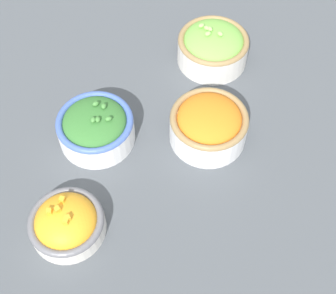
# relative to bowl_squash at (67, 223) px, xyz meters

# --- Properties ---
(ground_plane) EXTENTS (3.00, 3.00, 0.00)m
(ground_plane) POSITION_rel_bowl_squash_xyz_m (-0.20, -0.04, -0.02)
(ground_plane) COLOR #4C5156
(bowl_squash) EXTENTS (0.12, 0.12, 0.06)m
(bowl_squash) POSITION_rel_bowl_squash_xyz_m (0.00, 0.00, 0.00)
(bowl_squash) COLOR silver
(bowl_squash) RESTS_ON ground_plane
(bowl_carrots) EXTENTS (0.13, 0.13, 0.08)m
(bowl_carrots) POSITION_rel_bowl_squash_xyz_m (-0.28, -0.04, 0.01)
(bowl_carrots) COLOR white
(bowl_carrots) RESTS_ON ground_plane
(bowl_broccoli) EXTENTS (0.13, 0.13, 0.07)m
(bowl_broccoli) POSITION_rel_bowl_squash_xyz_m (-0.12, -0.13, 0.01)
(bowl_broccoli) COLOR white
(bowl_broccoli) RESTS_ON ground_plane
(bowl_lettuce) EXTENTS (0.14, 0.14, 0.08)m
(bowl_lettuce) POSITION_rel_bowl_squash_xyz_m (-0.40, -0.19, 0.01)
(bowl_lettuce) COLOR silver
(bowl_lettuce) RESTS_ON ground_plane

